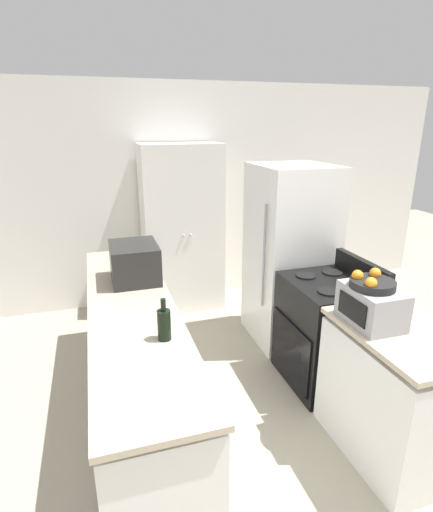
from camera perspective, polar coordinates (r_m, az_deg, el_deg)
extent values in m
cube|color=white|center=(4.90, -5.64, 8.51)|extent=(7.00, 0.06, 2.60)
cube|color=silver|center=(3.15, -11.43, -15.03)|extent=(0.58, 2.62, 0.84)
cube|color=#B7A88E|center=(2.92, -12.03, -7.19)|extent=(0.60, 2.67, 0.04)
cube|color=silver|center=(3.02, 23.74, -18.08)|extent=(0.58, 0.89, 0.84)
cube|color=#B7A88E|center=(2.78, 25.02, -10.05)|extent=(0.60, 0.91, 0.04)
cube|color=white|center=(4.67, -4.96, 3.86)|extent=(0.90, 0.51, 1.93)
sphere|color=#B2B2B7|center=(4.41, -4.70, 2.97)|extent=(0.03, 0.03, 0.03)
sphere|color=#B2B2B7|center=(4.43, -3.69, 3.06)|extent=(0.03, 0.03, 0.03)
cube|color=black|center=(3.57, 15.34, -10.45)|extent=(0.64, 0.73, 0.92)
cube|color=black|center=(3.47, 10.46, -13.09)|extent=(0.02, 0.64, 0.50)
cube|color=black|center=(3.51, 20.10, -1.77)|extent=(0.06, 0.69, 0.16)
cylinder|color=black|center=(3.17, 15.74, -4.90)|extent=(0.17, 0.17, 0.01)
cylinder|color=black|center=(3.44, 12.66, -2.75)|extent=(0.17, 0.17, 0.01)
cylinder|color=black|center=(3.31, 19.49, -4.28)|extent=(0.17, 0.17, 0.01)
cylinder|color=black|center=(3.57, 16.23, -2.26)|extent=(0.17, 0.17, 0.01)
cube|color=white|center=(4.03, 10.39, 0.05)|extent=(0.71, 0.77, 1.78)
cylinder|color=gray|center=(3.67, 6.79, -0.19)|extent=(0.02, 0.02, 0.98)
cube|color=black|center=(3.30, -11.64, -0.89)|extent=(0.37, 0.46, 0.30)
cube|color=black|center=(3.29, -8.27, -0.76)|extent=(0.01, 0.28, 0.22)
cylinder|color=black|center=(2.41, -7.49, -9.76)|extent=(0.08, 0.08, 0.19)
cylinder|color=black|center=(2.35, -7.62, -6.94)|extent=(0.03, 0.03, 0.08)
cube|color=#939399|center=(2.74, 21.27, -6.64)|extent=(0.28, 0.39, 0.25)
cube|color=black|center=(2.66, 18.79, -7.15)|extent=(0.01, 0.27, 0.15)
cylinder|color=black|center=(2.68, 21.38, -3.75)|extent=(0.28, 0.28, 0.05)
sphere|color=orange|center=(2.76, 21.73, -2.30)|extent=(0.07, 0.07, 0.07)
sphere|color=orange|center=(2.68, 19.50, -2.63)|extent=(0.07, 0.07, 0.07)
sphere|color=orange|center=(2.58, 21.22, -3.63)|extent=(0.07, 0.07, 0.07)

